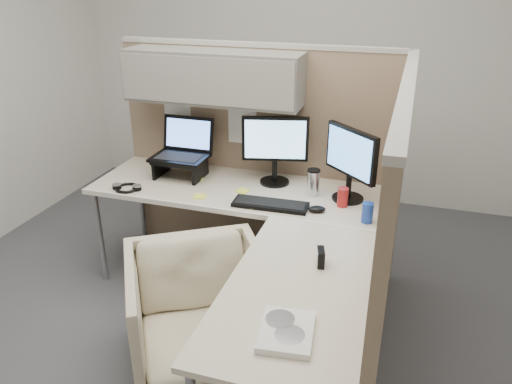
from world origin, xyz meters
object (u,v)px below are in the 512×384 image
(keyboard, at_px, (270,205))
(office_chair, at_px, (199,308))
(monitor_left, at_px, (275,145))
(desk, at_px, (254,226))

(keyboard, bearing_deg, office_chair, -110.10)
(monitor_left, bearing_deg, desk, -100.61)
(office_chair, bearing_deg, keyboard, 39.78)
(desk, distance_m, office_chair, 0.57)
(desk, xyz_separation_m, monitor_left, (-0.03, 0.57, 0.32))
(office_chair, relative_size, keyboard, 1.63)
(monitor_left, relative_size, keyboard, 1.00)
(desk, distance_m, monitor_left, 0.65)
(office_chair, xyz_separation_m, monitor_left, (0.14, 1.01, 0.63))
(monitor_left, bearing_deg, office_chair, -111.47)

